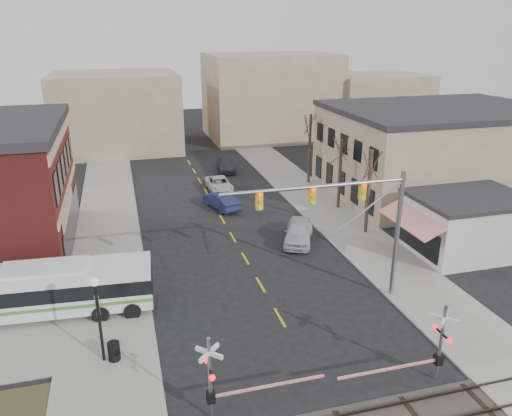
{
  "coord_description": "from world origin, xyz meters",
  "views": [
    {
      "loc": [
        -7.87,
        -21.39,
        15.67
      ],
      "look_at": [
        1.02,
        10.78,
        3.5
      ],
      "focal_mm": 35.0,
      "sensor_mm": 36.0,
      "label": 1
    }
  ],
  "objects_px": {
    "rr_crossing_east": "(433,345)",
    "car_a": "(298,232)",
    "rr_crossing_west": "(220,378)",
    "pedestrian_near": "(98,308)",
    "car_d": "(226,165)",
    "car_b": "(221,200)",
    "trash_bin": "(114,351)",
    "traffic_signal_mast": "(354,212)",
    "pedestrian_far": "(94,283)",
    "street_lamp": "(97,303)",
    "transit_bus": "(47,289)",
    "car_c": "(219,184)"
  },
  "relations": [
    {
      "from": "rr_crossing_east",
      "to": "car_a",
      "type": "height_order",
      "value": "rr_crossing_east"
    },
    {
      "from": "rr_crossing_west",
      "to": "pedestrian_near",
      "type": "xyz_separation_m",
      "value": [
        -5.13,
        8.87,
        -1.03
      ]
    },
    {
      "from": "rr_crossing_west",
      "to": "car_a",
      "type": "distance_m",
      "value": 18.95
    },
    {
      "from": "car_d",
      "to": "pedestrian_near",
      "type": "bearing_deg",
      "value": -109.2
    },
    {
      "from": "car_b",
      "to": "car_d",
      "type": "xyz_separation_m",
      "value": [
        3.1,
        12.17,
        -0.08
      ]
    },
    {
      "from": "rr_crossing_west",
      "to": "car_b",
      "type": "relative_size",
      "value": 1.22
    },
    {
      "from": "rr_crossing_west",
      "to": "trash_bin",
      "type": "relative_size",
      "value": 5.74
    },
    {
      "from": "car_b",
      "to": "traffic_signal_mast",
      "type": "bearing_deg",
      "value": 84.91
    },
    {
      "from": "traffic_signal_mast",
      "to": "rr_crossing_east",
      "type": "xyz_separation_m",
      "value": [
        0.54,
        -7.58,
        -3.81
      ]
    },
    {
      "from": "car_b",
      "to": "pedestrian_far",
      "type": "bearing_deg",
      "value": 34.36
    },
    {
      "from": "street_lamp",
      "to": "pedestrian_near",
      "type": "bearing_deg",
      "value": 94.18
    },
    {
      "from": "traffic_signal_mast",
      "to": "car_d",
      "type": "distance_m",
      "value": 30.84
    },
    {
      "from": "transit_bus",
      "to": "rr_crossing_west",
      "type": "bearing_deg",
      "value": -52.74
    },
    {
      "from": "traffic_signal_mast",
      "to": "car_a",
      "type": "bearing_deg",
      "value": 88.95
    },
    {
      "from": "car_c",
      "to": "street_lamp",
      "type": "bearing_deg",
      "value": -114.91
    },
    {
      "from": "car_b",
      "to": "pedestrian_near",
      "type": "bearing_deg",
      "value": 40.37
    },
    {
      "from": "pedestrian_near",
      "to": "street_lamp",
      "type": "bearing_deg",
      "value": -178.95
    },
    {
      "from": "street_lamp",
      "to": "car_c",
      "type": "bearing_deg",
      "value": 66.68
    },
    {
      "from": "car_a",
      "to": "trash_bin",
      "type": "bearing_deg",
      "value": -116.04
    },
    {
      "from": "transit_bus",
      "to": "pedestrian_far",
      "type": "height_order",
      "value": "transit_bus"
    },
    {
      "from": "car_a",
      "to": "pedestrian_far",
      "type": "bearing_deg",
      "value": -138.27
    },
    {
      "from": "transit_bus",
      "to": "car_c",
      "type": "height_order",
      "value": "transit_bus"
    },
    {
      "from": "rr_crossing_east",
      "to": "street_lamp",
      "type": "bearing_deg",
      "value": 159.5
    },
    {
      "from": "traffic_signal_mast",
      "to": "car_c",
      "type": "height_order",
      "value": "traffic_signal_mast"
    },
    {
      "from": "transit_bus",
      "to": "car_c",
      "type": "distance_m",
      "value": 24.69
    },
    {
      "from": "transit_bus",
      "to": "rr_crossing_east",
      "type": "height_order",
      "value": "rr_crossing_east"
    },
    {
      "from": "traffic_signal_mast",
      "to": "car_a",
      "type": "height_order",
      "value": "traffic_signal_mast"
    },
    {
      "from": "pedestrian_near",
      "to": "car_b",
      "type": "bearing_deg",
      "value": -35.21
    },
    {
      "from": "car_d",
      "to": "pedestrian_far",
      "type": "height_order",
      "value": "pedestrian_far"
    },
    {
      "from": "car_d",
      "to": "car_b",
      "type": "bearing_deg",
      "value": -98.35
    },
    {
      "from": "car_b",
      "to": "car_c",
      "type": "bearing_deg",
      "value": -117.17
    },
    {
      "from": "street_lamp",
      "to": "pedestrian_near",
      "type": "relative_size",
      "value": 2.8
    },
    {
      "from": "street_lamp",
      "to": "traffic_signal_mast",
      "type": "bearing_deg",
      "value": 8.39
    },
    {
      "from": "rr_crossing_east",
      "to": "car_d",
      "type": "distance_m",
      "value": 38.03
    },
    {
      "from": "car_a",
      "to": "car_c",
      "type": "xyz_separation_m",
      "value": [
        -3.32,
        14.26,
        -0.18
      ]
    },
    {
      "from": "street_lamp",
      "to": "pedestrian_near",
      "type": "height_order",
      "value": "street_lamp"
    },
    {
      "from": "rr_crossing_east",
      "to": "pedestrian_near",
      "type": "relative_size",
      "value": 3.42
    },
    {
      "from": "transit_bus",
      "to": "pedestrian_far",
      "type": "distance_m",
      "value": 2.88
    },
    {
      "from": "street_lamp",
      "to": "car_d",
      "type": "bearing_deg",
      "value": 67.86
    },
    {
      "from": "pedestrian_near",
      "to": "car_c",
      "type": "bearing_deg",
      "value": -30.5
    },
    {
      "from": "trash_bin",
      "to": "car_d",
      "type": "xyz_separation_m",
      "value": [
        12.71,
        32.59,
        0.07
      ]
    },
    {
      "from": "rr_crossing_west",
      "to": "car_b",
      "type": "height_order",
      "value": "rr_crossing_west"
    },
    {
      "from": "traffic_signal_mast",
      "to": "rr_crossing_west",
      "type": "relative_size",
      "value": 1.93
    },
    {
      "from": "transit_bus",
      "to": "rr_crossing_east",
      "type": "relative_size",
      "value": 2.11
    },
    {
      "from": "traffic_signal_mast",
      "to": "car_c",
      "type": "relative_size",
      "value": 2.24
    },
    {
      "from": "rr_crossing_east",
      "to": "pedestrian_far",
      "type": "height_order",
      "value": "rr_crossing_east"
    },
    {
      "from": "traffic_signal_mast",
      "to": "pedestrian_near",
      "type": "xyz_separation_m",
      "value": [
        -14.42,
        1.65,
        -4.84
      ]
    },
    {
      "from": "transit_bus",
      "to": "car_a",
      "type": "relative_size",
      "value": 2.37
    },
    {
      "from": "rr_crossing_east",
      "to": "car_b",
      "type": "distance_m",
      "value": 26.24
    },
    {
      "from": "traffic_signal_mast",
      "to": "car_c",
      "type": "bearing_deg",
      "value": 97.65
    }
  ]
}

